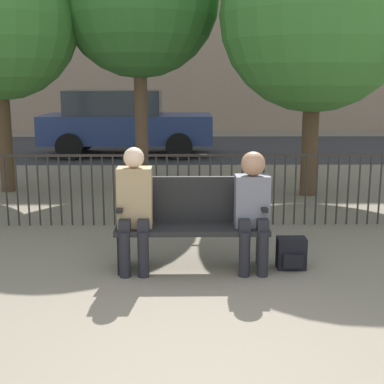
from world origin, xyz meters
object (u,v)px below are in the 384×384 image
seated_person_0 (135,204)px  park_bench (192,220)px  tree_2 (316,16)px  backpack (291,254)px  seated_person_1 (253,204)px  parked_car_0 (124,122)px

seated_person_0 → park_bench: bearing=12.4°
park_bench → seated_person_0: bearing=-167.6°
park_bench → tree_2: size_ratio=0.35×
park_bench → backpack: bearing=-5.1°
park_bench → backpack: (1.01, -0.09, -0.33)m
backpack → tree_2: 4.56m
seated_person_1 → parked_car_0: parked_car_0 is taller
seated_person_1 → backpack: (0.41, 0.04, -0.53)m
backpack → parked_car_0: parked_car_0 is taller
seated_person_0 → tree_2: size_ratio=0.29×
backpack → parked_car_0: (-2.61, 8.33, 0.68)m
park_bench → parked_car_0: bearing=101.0°
seated_person_1 → seated_person_0: bearing=179.9°
seated_person_1 → tree_2: bearing=68.8°
seated_person_0 → tree_2: 4.90m
park_bench → parked_car_0: parked_car_0 is taller
seated_person_0 → backpack: 1.67m
seated_person_0 → parked_car_0: size_ratio=0.30×
park_bench → seated_person_1: 0.64m
park_bench → seated_person_1: size_ratio=1.27×
seated_person_0 → seated_person_1: 1.17m
seated_person_1 → park_bench: bearing=168.1°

